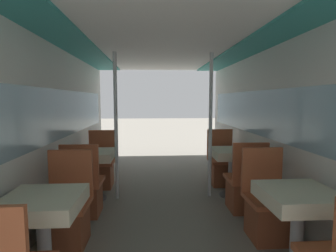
{
  "coord_description": "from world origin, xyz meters",
  "views": [
    {
      "loc": [
        -0.19,
        -1.21,
        1.5
      ],
      "look_at": [
        0.05,
        2.49,
        1.13
      ],
      "focal_mm": 28.0,
      "sensor_mm": 36.0,
      "label": 1
    }
  ],
  "objects_px": {
    "chair_left_far_1": "(101,170)",
    "chair_right_far_1": "(222,168)",
    "chair_right_near_1": "(244,190)",
    "support_pole_left_1": "(116,127)",
    "dining_table_left_0": "(43,210)",
    "chair_left_near_1": "(84,193)",
    "chair_right_far_0": "(268,212)",
    "dining_table_left_1": "(93,159)",
    "support_pole_right_1": "(210,126)",
    "chair_left_far_0": "(67,218)",
    "dining_table_right_1": "(232,157)",
    "dining_table_right_0": "(298,204)"
  },
  "relations": [
    {
      "from": "chair_left_near_1",
      "to": "chair_right_far_0",
      "type": "xyz_separation_m",
      "value": [
        2.12,
        -0.71,
        0.0
      ]
    },
    {
      "from": "chair_left_far_0",
      "to": "dining_table_right_1",
      "type": "bearing_deg",
      "value": -149.05
    },
    {
      "from": "chair_left_far_0",
      "to": "chair_left_far_1",
      "type": "bearing_deg",
      "value": -90.0
    },
    {
      "from": "chair_left_far_1",
      "to": "chair_right_far_1",
      "type": "bearing_deg",
      "value": -180.0
    },
    {
      "from": "dining_table_left_0",
      "to": "chair_right_far_1",
      "type": "bearing_deg",
      "value": 48.54
    },
    {
      "from": "chair_left_near_1",
      "to": "support_pole_left_1",
      "type": "relative_size",
      "value": 0.44
    },
    {
      "from": "chair_left_near_1",
      "to": "chair_left_far_1",
      "type": "relative_size",
      "value": 1.0
    },
    {
      "from": "dining_table_left_0",
      "to": "support_pole_right_1",
      "type": "xyz_separation_m",
      "value": [
        1.77,
        1.84,
        0.48
      ]
    },
    {
      "from": "dining_table_right_1",
      "to": "chair_right_near_1",
      "type": "distance_m",
      "value": 0.65
    },
    {
      "from": "support_pole_left_1",
      "to": "chair_right_far_1",
      "type": "bearing_deg",
      "value": 17.66
    },
    {
      "from": "dining_table_left_1",
      "to": "support_pole_right_1",
      "type": "xyz_separation_m",
      "value": [
        1.77,
        0.0,
        0.48
      ]
    },
    {
      "from": "chair_left_far_0",
      "to": "dining_table_left_0",
      "type": "bearing_deg",
      "value": 90.0
    },
    {
      "from": "dining_table_left_1",
      "to": "chair_left_near_1",
      "type": "xyz_separation_m",
      "value": [
        0.0,
        -0.56,
        -0.33
      ]
    },
    {
      "from": "chair_left_far_0",
      "to": "chair_left_near_1",
      "type": "height_order",
      "value": "same"
    },
    {
      "from": "chair_left_far_0",
      "to": "dining_table_right_0",
      "type": "height_order",
      "value": "chair_left_far_0"
    },
    {
      "from": "dining_table_left_0",
      "to": "chair_left_far_0",
      "type": "bearing_deg",
      "value": 90.0
    },
    {
      "from": "chair_left_far_0",
      "to": "chair_right_far_1",
      "type": "height_order",
      "value": "same"
    },
    {
      "from": "chair_right_far_0",
      "to": "chair_right_near_1",
      "type": "bearing_deg",
      "value": -90.0
    },
    {
      "from": "dining_table_right_1",
      "to": "chair_left_far_1",
      "type": "bearing_deg",
      "value": 165.1
    },
    {
      "from": "dining_table_left_1",
      "to": "chair_right_far_0",
      "type": "xyz_separation_m",
      "value": [
        2.12,
        -1.27,
        -0.33
      ]
    },
    {
      "from": "support_pole_left_1",
      "to": "chair_right_far_1",
      "type": "distance_m",
      "value": 2.03
    },
    {
      "from": "chair_right_far_0",
      "to": "chair_right_near_1",
      "type": "xyz_separation_m",
      "value": [
        0.0,
        0.71,
        0.0
      ]
    },
    {
      "from": "chair_right_far_0",
      "to": "support_pole_right_1",
      "type": "bearing_deg",
      "value": -74.67
    },
    {
      "from": "chair_left_near_1",
      "to": "chair_right_far_1",
      "type": "distance_m",
      "value": 2.4
    },
    {
      "from": "support_pole_right_1",
      "to": "chair_left_far_0",
      "type": "bearing_deg",
      "value": -144.33
    },
    {
      "from": "chair_left_far_0",
      "to": "dining_table_left_1",
      "type": "height_order",
      "value": "chair_left_far_0"
    },
    {
      "from": "chair_right_far_0",
      "to": "chair_right_near_1",
      "type": "distance_m",
      "value": 0.71
    },
    {
      "from": "chair_left_far_0",
      "to": "chair_left_far_1",
      "type": "relative_size",
      "value": 1.0
    },
    {
      "from": "chair_left_far_1",
      "to": "chair_right_far_1",
      "type": "relative_size",
      "value": 1.0
    },
    {
      "from": "chair_left_far_1",
      "to": "support_pole_left_1",
      "type": "height_order",
      "value": "support_pole_left_1"
    },
    {
      "from": "dining_table_left_0",
      "to": "chair_left_near_1",
      "type": "distance_m",
      "value": 1.31
    },
    {
      "from": "support_pole_left_1",
      "to": "dining_table_left_0",
      "type": "bearing_deg",
      "value": -100.75
    },
    {
      "from": "chair_left_far_1",
      "to": "chair_right_near_1",
      "type": "xyz_separation_m",
      "value": [
        2.12,
        -1.13,
        0.0
      ]
    },
    {
      "from": "chair_right_far_1",
      "to": "chair_right_far_0",
      "type": "bearing_deg",
      "value": 90.0
    },
    {
      "from": "dining_table_left_1",
      "to": "chair_right_near_1",
      "type": "distance_m",
      "value": 2.22
    },
    {
      "from": "chair_right_far_0",
      "to": "support_pole_left_1",
      "type": "bearing_deg",
      "value": -35.67
    },
    {
      "from": "chair_left_near_1",
      "to": "chair_right_far_0",
      "type": "height_order",
      "value": "same"
    },
    {
      "from": "chair_left_far_0",
      "to": "dining_table_right_1",
      "type": "relative_size",
      "value": 1.31
    },
    {
      "from": "chair_right_near_1",
      "to": "support_pole_right_1",
      "type": "relative_size",
      "value": 0.44
    },
    {
      "from": "dining_table_left_0",
      "to": "chair_right_near_1",
      "type": "relative_size",
      "value": 0.77
    },
    {
      "from": "chair_left_far_0",
      "to": "chair_left_near_1",
      "type": "distance_m",
      "value": 0.71
    },
    {
      "from": "dining_table_left_1",
      "to": "support_pole_right_1",
      "type": "bearing_deg",
      "value": 0.0
    },
    {
      "from": "support_pole_right_1",
      "to": "chair_right_near_1",
      "type": "bearing_deg",
      "value": -58.28
    },
    {
      "from": "chair_right_far_0",
      "to": "chair_left_near_1",
      "type": "bearing_deg",
      "value": -18.46
    },
    {
      "from": "chair_right_far_0",
      "to": "dining_table_right_0",
      "type": "bearing_deg",
      "value": 90.0
    },
    {
      "from": "chair_left_far_0",
      "to": "chair_right_near_1",
      "type": "distance_m",
      "value": 2.24
    },
    {
      "from": "dining_table_left_0",
      "to": "chair_left_far_0",
      "type": "xyz_separation_m",
      "value": [
        0.0,
        0.56,
        -0.33
      ]
    },
    {
      "from": "dining_table_left_0",
      "to": "support_pole_right_1",
      "type": "height_order",
      "value": "support_pole_right_1"
    },
    {
      "from": "dining_table_right_1",
      "to": "chair_right_near_1",
      "type": "bearing_deg",
      "value": -90.0
    },
    {
      "from": "chair_right_near_1",
      "to": "dining_table_left_1",
      "type": "bearing_deg",
      "value": 165.1
    }
  ]
}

